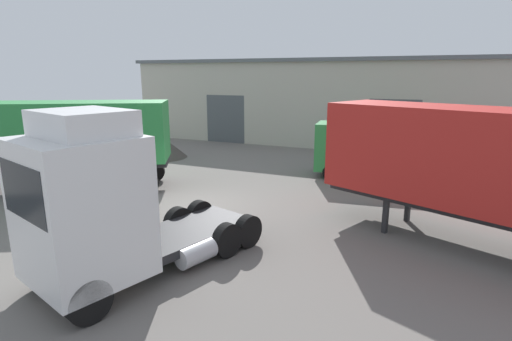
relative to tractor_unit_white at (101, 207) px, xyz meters
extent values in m
plane|color=slate|center=(-1.36, 6.34, -2.07)|extent=(60.00, 60.00, 0.00)
cube|color=#B7B2A3|center=(-1.36, 24.01, 0.92)|extent=(27.87, 7.36, 5.99)
cube|color=#565B60|center=(-1.36, 24.01, 4.04)|extent=(28.37, 7.86, 0.25)
cube|color=#4C5156|center=(-7.50, 20.37, -0.27)|extent=(3.20, 0.08, 3.60)
cube|color=#4C5156|center=(4.77, 20.37, -0.27)|extent=(3.20, 0.08, 3.60)
cube|color=silver|center=(-0.13, -0.40, 0.08)|extent=(3.08, 3.02, 3.30)
cube|color=silver|center=(-0.08, -0.21, 2.01)|extent=(2.49, 2.21, 0.60)
cube|color=black|center=(-0.47, -1.52, 0.74)|extent=(2.03, 0.68, 1.19)
cube|color=#232326|center=(0.75, 2.55, -1.45)|extent=(3.00, 4.17, 0.24)
cylinder|color=#B2B2B7|center=(1.54, 1.68, -1.62)|extent=(0.85, 1.21, 0.56)
cylinder|color=black|center=(0.75, -1.29, -1.57)|extent=(0.58, 1.05, 1.00)
cylinder|color=black|center=(-1.36, -0.66, -1.57)|extent=(0.58, 1.05, 1.00)
cylinder|color=black|center=(1.94, 2.69, -1.57)|extent=(0.58, 1.05, 1.00)
cylinder|color=black|center=(-0.17, 3.32, -1.57)|extent=(0.58, 1.05, 1.00)
cylinder|color=black|center=(2.20, 3.55, -1.57)|extent=(0.58, 1.05, 1.00)
cylinder|color=black|center=(0.09, 4.18, -1.57)|extent=(0.58, 1.05, 1.00)
cube|color=#28843D|center=(-8.59, 5.52, 0.59)|extent=(10.42, 7.44, 2.62)
cube|color=#232326|center=(-8.59, 5.52, -0.84)|extent=(10.04, 6.79, 0.24)
cylinder|color=black|center=(-5.01, 6.31, -1.61)|extent=(0.96, 0.73, 0.93)
cylinder|color=black|center=(-6.11, 8.21, -1.61)|extent=(0.96, 0.73, 0.93)
cylinder|color=black|center=(-4.15, 6.80, -1.61)|extent=(0.96, 0.73, 0.93)
cylinder|color=black|center=(-5.25, 8.71, -1.61)|extent=(0.96, 0.73, 0.93)
cube|color=#28843D|center=(4.17, 13.56, -0.52)|extent=(5.25, 2.60, 2.39)
cube|color=#28843D|center=(6.33, 13.83, -1.26)|extent=(1.14, 2.10, 0.90)
cube|color=black|center=(5.93, 13.78, -0.04)|extent=(0.29, 1.68, 0.86)
cylinder|color=black|center=(5.78, 14.62, -1.71)|extent=(0.75, 0.39, 0.72)
cylinder|color=black|center=(5.99, 12.93, -1.71)|extent=(0.75, 0.39, 0.72)
cylinder|color=black|center=(2.36, 14.20, -1.71)|extent=(0.75, 0.39, 0.72)
cylinder|color=black|center=(2.57, 12.51, -1.71)|extent=(0.75, 0.39, 0.72)
cube|color=red|center=(8.39, 6.24, 0.71)|extent=(9.37, 5.78, 2.86)
cube|color=#232326|center=(8.39, 6.24, -0.84)|extent=(9.09, 5.09, 0.24)
cube|color=#232326|center=(5.91, 6.40, -1.52)|extent=(0.21, 0.21, 1.11)
cube|color=#232326|center=(6.52, 7.88, -1.52)|extent=(0.21, 0.21, 1.11)
cone|color=#423D38|center=(-8.55, 13.57, -1.36)|extent=(3.32, 3.32, 1.42)
camera|label=1|loc=(7.01, -6.74, 3.08)|focal=28.00mm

